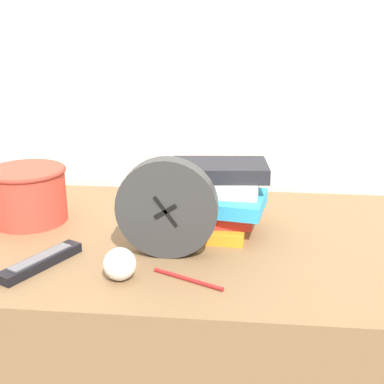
{
  "coord_description": "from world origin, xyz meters",
  "views": [
    {
      "loc": [
        0.29,
        -0.79,
        1.23
      ],
      "look_at": [
        0.18,
        0.32,
        0.85
      ],
      "focal_mm": 50.0,
      "sensor_mm": 36.0,
      "label": 1
    }
  ],
  "objects_px": {
    "book_stack": "(214,197)",
    "crumpled_paper_ball": "(120,264)",
    "basket": "(28,193)",
    "tv_remote": "(41,262)",
    "pen": "(188,279)",
    "desk_clock": "(167,208)"
  },
  "relations": [
    {
      "from": "book_stack",
      "to": "crumpled_paper_ball",
      "type": "xyz_separation_m",
      "value": [
        -0.16,
        -0.27,
        -0.05
      ]
    },
    {
      "from": "book_stack",
      "to": "basket",
      "type": "distance_m",
      "value": 0.46
    },
    {
      "from": "crumpled_paper_ball",
      "to": "tv_remote",
      "type": "bearing_deg",
      "value": 168.21
    },
    {
      "from": "tv_remote",
      "to": "pen",
      "type": "relative_size",
      "value": 1.34
    },
    {
      "from": "tv_remote",
      "to": "pen",
      "type": "height_order",
      "value": "tv_remote"
    },
    {
      "from": "crumpled_paper_ball",
      "to": "desk_clock",
      "type": "bearing_deg",
      "value": 56.79
    },
    {
      "from": "tv_remote",
      "to": "crumpled_paper_ball",
      "type": "xyz_separation_m",
      "value": [
        0.17,
        -0.04,
        0.02
      ]
    },
    {
      "from": "book_stack",
      "to": "basket",
      "type": "bearing_deg",
      "value": 178.91
    },
    {
      "from": "basket",
      "to": "tv_remote",
      "type": "xyz_separation_m",
      "value": [
        0.12,
        -0.24,
        -0.06
      ]
    },
    {
      "from": "desk_clock",
      "to": "basket",
      "type": "xyz_separation_m",
      "value": [
        -0.37,
        0.16,
        -0.03
      ]
    },
    {
      "from": "desk_clock",
      "to": "crumpled_paper_ball",
      "type": "bearing_deg",
      "value": -123.21
    },
    {
      "from": "crumpled_paper_ball",
      "to": "book_stack",
      "type": "bearing_deg",
      "value": 58.69
    },
    {
      "from": "book_stack",
      "to": "pen",
      "type": "xyz_separation_m",
      "value": [
        -0.03,
        -0.27,
        -0.08
      ]
    },
    {
      "from": "tv_remote",
      "to": "crumpled_paper_ball",
      "type": "height_order",
      "value": "crumpled_paper_ball"
    },
    {
      "from": "basket",
      "to": "tv_remote",
      "type": "relative_size",
      "value": 1.0
    },
    {
      "from": "basket",
      "to": "crumpled_paper_ball",
      "type": "height_order",
      "value": "basket"
    },
    {
      "from": "tv_remote",
      "to": "pen",
      "type": "distance_m",
      "value": 0.31
    },
    {
      "from": "desk_clock",
      "to": "tv_remote",
      "type": "xyz_separation_m",
      "value": [
        -0.25,
        -0.08,
        -0.1
      ]
    },
    {
      "from": "crumpled_paper_ball",
      "to": "pen",
      "type": "xyz_separation_m",
      "value": [
        0.13,
        0.01,
        -0.03
      ]
    },
    {
      "from": "basket",
      "to": "pen",
      "type": "bearing_deg",
      "value": -32.72
    },
    {
      "from": "book_stack",
      "to": "crumpled_paper_ball",
      "type": "distance_m",
      "value": 0.32
    },
    {
      "from": "book_stack",
      "to": "basket",
      "type": "relative_size",
      "value": 1.34
    }
  ]
}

